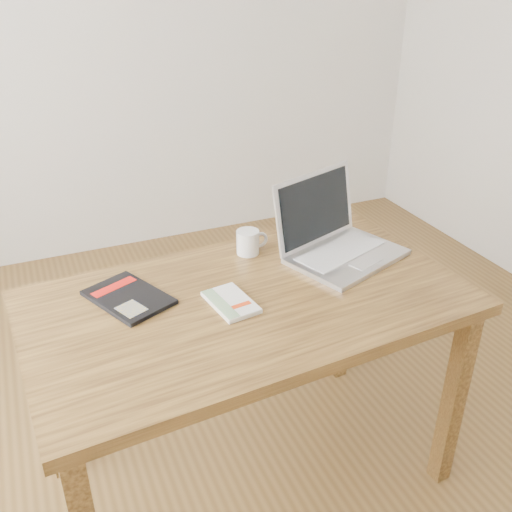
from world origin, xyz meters
name	(u,v)px	position (x,y,z in m)	size (l,w,h in m)	color
room	(210,95)	(-0.07, 0.00, 1.36)	(4.04, 4.04, 2.70)	brown
desk	(249,322)	(0.03, -0.01, 0.66)	(1.36, 0.84, 0.75)	brown
white_guidebook	(231,302)	(-0.04, -0.03, 0.76)	(0.13, 0.19, 0.02)	silver
black_guidebook	(128,297)	(-0.31, 0.12, 0.76)	(0.26, 0.30, 0.01)	black
laptop	(336,239)	(0.41, 0.13, 0.81)	(0.46, 0.42, 0.26)	silver
coffee_mug	(249,242)	(0.14, 0.25, 0.79)	(0.11, 0.08, 0.08)	white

